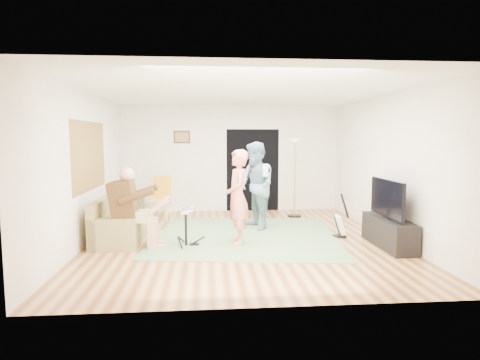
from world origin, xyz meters
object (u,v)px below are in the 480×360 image
(torchiere_lamp, at_px, (295,163))
(television, at_px, (387,198))
(guitarist, at_px, (256,186))
(drum_kit, at_px, (186,229))
(dining_chair, at_px, (161,205))
(guitar_spare, at_px, (340,225))
(singer, at_px, (238,197))
(sofa, at_px, (119,225))
(tv_cabinet, at_px, (389,232))

(torchiere_lamp, height_order, television, torchiere_lamp)
(guitarist, height_order, torchiere_lamp, torchiere_lamp)
(drum_kit, height_order, torchiere_lamp, torchiere_lamp)
(torchiere_lamp, bearing_deg, dining_chair, -176.91)
(guitar_spare, height_order, torchiere_lamp, torchiere_lamp)
(guitarist, bearing_deg, television, 33.18)
(drum_kit, bearing_deg, singer, 4.97)
(sofa, xyz_separation_m, tv_cabinet, (4.79, -0.97, -0.01))
(guitarist, distance_m, dining_chair, 2.40)
(guitar_spare, distance_m, television, 1.11)
(tv_cabinet, bearing_deg, sofa, 168.50)
(sofa, distance_m, dining_chair, 1.75)
(torchiere_lamp, distance_m, television, 2.98)
(drum_kit, relative_size, guitarist, 0.39)
(drum_kit, distance_m, singer, 1.05)
(sofa, distance_m, guitar_spare, 4.17)
(torchiere_lamp, bearing_deg, television, -70.37)
(guitarist, relative_size, tv_cabinet, 1.29)
(guitar_spare, height_order, television, television)
(drum_kit, xyz_separation_m, guitar_spare, (2.88, 0.40, -0.07))
(singer, height_order, tv_cabinet, singer)
(drum_kit, distance_m, tv_cabinet, 3.52)
(dining_chair, bearing_deg, guitarist, -21.12)
(guitar_spare, distance_m, torchiere_lamp, 2.35)
(drum_kit, xyz_separation_m, tv_cabinet, (3.50, -0.32, -0.06))
(drum_kit, distance_m, television, 3.51)
(torchiere_lamp, bearing_deg, guitar_spare, -78.44)
(dining_chair, height_order, tv_cabinet, dining_chair)
(torchiere_lamp, relative_size, tv_cabinet, 1.33)
(singer, relative_size, guitar_spare, 2.01)
(drum_kit, bearing_deg, sofa, 153.18)
(guitarist, xyz_separation_m, tv_cabinet, (2.14, -1.50, -0.65))
(sofa, relative_size, drum_kit, 2.72)
(drum_kit, xyz_separation_m, dining_chair, (-0.69, 2.29, 0.05))
(dining_chair, distance_m, television, 4.92)
(television, bearing_deg, dining_chair, 147.76)
(torchiere_lamp, bearing_deg, drum_kit, -135.00)
(dining_chair, distance_m, tv_cabinet, 4.94)
(sofa, height_order, television, television)
(dining_chair, bearing_deg, sofa, -102.67)
(drum_kit, relative_size, dining_chair, 0.71)
(guitarist, height_order, dining_chair, guitarist)
(drum_kit, bearing_deg, guitarist, 40.92)
(drum_kit, height_order, tv_cabinet, drum_kit)
(drum_kit, xyz_separation_m, singer, (0.91, 0.08, 0.53))
(sofa, xyz_separation_m, torchiere_lamp, (3.74, 1.81, 1.02))
(guitarist, distance_m, tv_cabinet, 2.69)
(guitarist, bearing_deg, torchiere_lamp, 118.27)
(television, bearing_deg, torchiere_lamp, 109.63)
(drum_kit, xyz_separation_m, torchiere_lamp, (2.46, 2.46, 0.97))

